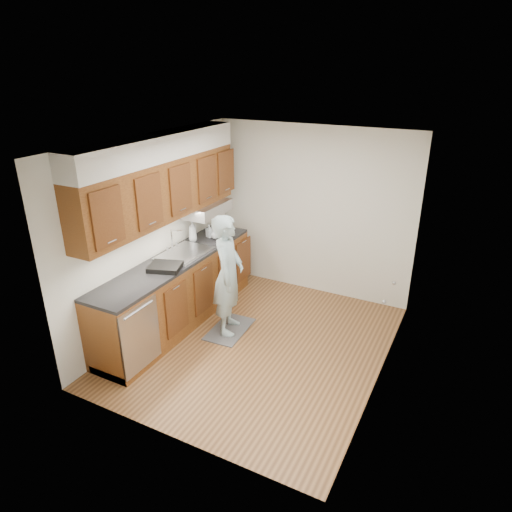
{
  "coord_description": "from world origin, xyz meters",
  "views": [
    {
      "loc": [
        2.19,
        -4.33,
        3.28
      ],
      "look_at": [
        -0.16,
        0.25,
        1.08
      ],
      "focal_mm": 32.0,
      "sensor_mm": 36.0,
      "label": 1
    }
  ],
  "objects_px": {
    "soap_bottle_c": "(215,233)",
    "dish_rack": "(165,267)",
    "person": "(228,267)",
    "soap_bottle_a": "(193,231)",
    "soap_bottle_b": "(210,231)",
    "soda_can": "(222,239)"
  },
  "relations": [
    {
      "from": "soap_bottle_c",
      "to": "dish_rack",
      "type": "height_order",
      "value": "soap_bottle_c"
    },
    {
      "from": "person",
      "to": "soap_bottle_a",
      "type": "bearing_deg",
      "value": 41.24
    },
    {
      "from": "soap_bottle_a",
      "to": "dish_rack",
      "type": "height_order",
      "value": "soap_bottle_a"
    },
    {
      "from": "soap_bottle_a",
      "to": "soap_bottle_c",
      "type": "distance_m",
      "value": 0.33
    },
    {
      "from": "soap_bottle_b",
      "to": "soda_can",
      "type": "height_order",
      "value": "soap_bottle_b"
    },
    {
      "from": "soap_bottle_a",
      "to": "soap_bottle_b",
      "type": "relative_size",
      "value": 1.58
    },
    {
      "from": "soap_bottle_b",
      "to": "dish_rack",
      "type": "relative_size",
      "value": 0.5
    },
    {
      "from": "person",
      "to": "soda_can",
      "type": "xyz_separation_m",
      "value": [
        -0.46,
        0.62,
        0.09
      ]
    },
    {
      "from": "soap_bottle_b",
      "to": "soda_can",
      "type": "relative_size",
      "value": 1.67
    },
    {
      "from": "soap_bottle_a",
      "to": "dish_rack",
      "type": "bearing_deg",
      "value": -75.44
    },
    {
      "from": "soap_bottle_a",
      "to": "soap_bottle_b",
      "type": "height_order",
      "value": "soap_bottle_a"
    },
    {
      "from": "person",
      "to": "dish_rack",
      "type": "distance_m",
      "value": 0.77
    },
    {
      "from": "soap_bottle_a",
      "to": "soda_can",
      "type": "xyz_separation_m",
      "value": [
        0.41,
        0.11,
        -0.09
      ]
    },
    {
      "from": "soap_bottle_c",
      "to": "soda_can",
      "type": "relative_size",
      "value": 1.55
    },
    {
      "from": "person",
      "to": "soap_bottle_a",
      "type": "xyz_separation_m",
      "value": [
        -0.87,
        0.51,
        0.18
      ]
    },
    {
      "from": "person",
      "to": "dish_rack",
      "type": "relative_size",
      "value": 4.71
    },
    {
      "from": "soap_bottle_b",
      "to": "soap_bottle_c",
      "type": "height_order",
      "value": "soap_bottle_b"
    },
    {
      "from": "soda_can",
      "to": "dish_rack",
      "type": "height_order",
      "value": "soda_can"
    },
    {
      "from": "soap_bottle_c",
      "to": "dish_rack",
      "type": "xyz_separation_m",
      "value": [
        0.01,
        -1.18,
        -0.06
      ]
    },
    {
      "from": "soap_bottle_a",
      "to": "soda_can",
      "type": "relative_size",
      "value": 2.64
    },
    {
      "from": "soap_bottle_a",
      "to": "soda_can",
      "type": "height_order",
      "value": "soap_bottle_a"
    },
    {
      "from": "soap_bottle_c",
      "to": "soda_can",
      "type": "height_order",
      "value": "soap_bottle_c"
    }
  ]
}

